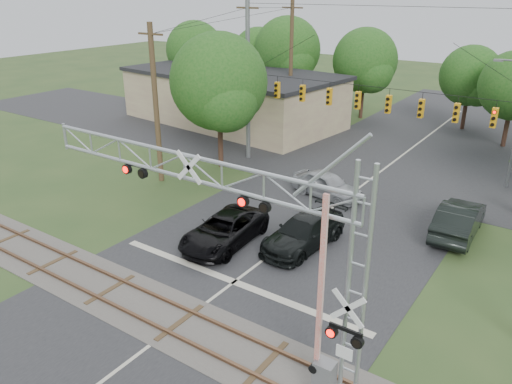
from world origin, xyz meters
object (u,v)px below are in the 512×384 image
Objects in this scene: traffic_signal_span at (387,99)px; car_dark at (304,232)px; crossing_gantry at (244,233)px; pickup_black at (224,230)px; commercial_building at (232,97)px; sedan_silver at (327,185)px.

traffic_signal_span is 11.03m from car_dark.
crossing_gantry reaches higher than pickup_black.
car_dark is 25.40m from commercial_building.
crossing_gantry is 16.07m from sedan_silver.
sedan_silver is at bearing -29.68° from commercial_building.
car_dark is (3.41, 2.01, 0.02)m from pickup_black.
traffic_signal_span is 3.54× the size of pickup_black.
pickup_black is 8.51m from sedan_silver.
traffic_signal_span is at bearing 97.78° from crossing_gantry.
pickup_black is 1.18× the size of sedan_silver.
sedan_silver is (-1.95, 6.37, 0.01)m from car_dark.
crossing_gantry is at bearing -46.05° from commercial_building.
crossing_gantry is 2.39× the size of car_dark.
traffic_signal_span is at bearing 95.45° from car_dark.
car_dark is 1.16× the size of sedan_silver.
sedan_silver is at bearing 75.83° from pickup_black.
commercial_building is at bearing 155.83° from traffic_signal_span.
commercial_building is at bearing 140.41° from car_dark.
sedan_silver is at bearing -118.96° from traffic_signal_span.
traffic_signal_span is 19.91m from commercial_building.
crossing_gantry is at bearing -51.87° from pickup_black.
commercial_building reaches higher than car_dark.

